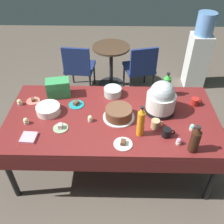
{
  "coord_description": "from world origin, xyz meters",
  "views": [
    {
      "loc": [
        0.04,
        -1.98,
        2.44
      ],
      "look_at": [
        0.0,
        0.0,
        0.8
      ],
      "focal_mm": 39.93,
      "sensor_mm": 36.0,
      "label": 1
    }
  ],
  "objects_px": {
    "soda_bottle_lime_soda": "(167,85)",
    "coffee_mug_black": "(167,133)",
    "maroon_chair_right": "(141,66)",
    "cupcake_rose": "(90,119)",
    "cupcake_berry": "(26,121)",
    "cupcake_vanilla": "(192,127)",
    "coffee_mug_tan": "(156,124)",
    "soda_carton": "(58,88)",
    "frosted_layer_cake": "(119,113)",
    "dessert_plate_coral": "(33,101)",
    "coffee_mug_red": "(195,102)",
    "ceramic_snack_bowl": "(48,109)",
    "soda_bottle_cola": "(195,140)",
    "round_cafe_table": "(111,59)",
    "glass_salad_bowl": "(112,92)",
    "cupcake_lemon": "(19,102)",
    "soda_bottle_orange_juice": "(141,122)",
    "dessert_plate_white": "(123,143)",
    "potluck_table": "(112,120)",
    "water_cooler": "(199,53)",
    "dessert_plate_teal": "(76,104)",
    "maroon_chair_left": "(79,66)",
    "cupcake_cocoa": "(179,141)",
    "dessert_plate_sage": "(61,127)",
    "slow_cooker": "(161,99)"
  },
  "relations": [
    {
      "from": "cupcake_lemon",
      "to": "soda_bottle_orange_juice",
      "type": "xyz_separation_m",
      "value": [
        1.29,
        -0.43,
        0.12
      ]
    },
    {
      "from": "round_cafe_table",
      "to": "potluck_table",
      "type": "bearing_deg",
      "value": -88.34
    },
    {
      "from": "dessert_plate_white",
      "to": "cupcake_rose",
      "type": "bearing_deg",
      "value": 136.23
    },
    {
      "from": "soda_bottle_lime_soda",
      "to": "soda_bottle_orange_juice",
      "type": "height_order",
      "value": "soda_bottle_orange_juice"
    },
    {
      "from": "ceramic_snack_bowl",
      "to": "cupcake_lemon",
      "type": "xyz_separation_m",
      "value": [
        -0.35,
        0.13,
        -0.01
      ]
    },
    {
      "from": "cupcake_berry",
      "to": "cupcake_vanilla",
      "type": "distance_m",
      "value": 1.65
    },
    {
      "from": "cupcake_berry",
      "to": "soda_carton",
      "type": "distance_m",
      "value": 0.55
    },
    {
      "from": "cupcake_rose",
      "to": "water_cooler",
      "type": "height_order",
      "value": "water_cooler"
    },
    {
      "from": "cupcake_vanilla",
      "to": "soda_bottle_orange_juice",
      "type": "relative_size",
      "value": 0.2
    },
    {
      "from": "cupcake_berry",
      "to": "coffee_mug_black",
      "type": "bearing_deg",
      "value": -6.17
    },
    {
      "from": "soda_bottle_cola",
      "to": "dessert_plate_white",
      "type": "bearing_deg",
      "value": 174.9
    },
    {
      "from": "frosted_layer_cake",
      "to": "glass_salad_bowl",
      "type": "bearing_deg",
      "value": 100.26
    },
    {
      "from": "coffee_mug_black",
      "to": "frosted_layer_cake",
      "type": "bearing_deg",
      "value": 150.27
    },
    {
      "from": "ceramic_snack_bowl",
      "to": "coffee_mug_red",
      "type": "xyz_separation_m",
      "value": [
        1.58,
        0.17,
        -0.0
      ]
    },
    {
      "from": "glass_salad_bowl",
      "to": "maroon_chair_right",
      "type": "height_order",
      "value": "maroon_chair_right"
    },
    {
      "from": "glass_salad_bowl",
      "to": "cupcake_rose",
      "type": "xyz_separation_m",
      "value": [
        -0.22,
        -0.46,
        -0.01
      ]
    },
    {
      "from": "soda_bottle_orange_juice",
      "to": "coffee_mug_tan",
      "type": "bearing_deg",
      "value": 31.55
    },
    {
      "from": "ceramic_snack_bowl",
      "to": "soda_bottle_cola",
      "type": "xyz_separation_m",
      "value": [
        1.4,
        -0.5,
        0.09
      ]
    },
    {
      "from": "maroon_chair_right",
      "to": "cupcake_rose",
      "type": "bearing_deg",
      "value": -111.88
    },
    {
      "from": "coffee_mug_red",
      "to": "round_cafe_table",
      "type": "distance_m",
      "value": 1.82
    },
    {
      "from": "glass_salad_bowl",
      "to": "cupcake_lemon",
      "type": "bearing_deg",
      "value": -168.68
    },
    {
      "from": "coffee_mug_tan",
      "to": "soda_carton",
      "type": "relative_size",
      "value": 0.48
    },
    {
      "from": "dessert_plate_teal",
      "to": "coffee_mug_red",
      "type": "relative_size",
      "value": 1.36
    },
    {
      "from": "dessert_plate_sage",
      "to": "soda_bottle_orange_juice",
      "type": "bearing_deg",
      "value": -4.59
    },
    {
      "from": "soda_bottle_lime_soda",
      "to": "frosted_layer_cake",
      "type": "bearing_deg",
      "value": -142.34
    },
    {
      "from": "cupcake_rose",
      "to": "water_cooler",
      "type": "bearing_deg",
      "value": 49.52
    },
    {
      "from": "frosted_layer_cake",
      "to": "cupcake_lemon",
      "type": "height_order",
      "value": "frosted_layer_cake"
    },
    {
      "from": "soda_bottle_lime_soda",
      "to": "water_cooler",
      "type": "relative_size",
      "value": 0.23
    },
    {
      "from": "frosted_layer_cake",
      "to": "coffee_mug_tan",
      "type": "bearing_deg",
      "value": -20.98
    },
    {
      "from": "ceramic_snack_bowl",
      "to": "cupcake_cocoa",
      "type": "xyz_separation_m",
      "value": [
        1.29,
        -0.43,
        -0.01
      ]
    },
    {
      "from": "cupcake_lemon",
      "to": "ceramic_snack_bowl",
      "type": "bearing_deg",
      "value": -20.22
    },
    {
      "from": "glass_salad_bowl",
      "to": "coffee_mug_red",
      "type": "relative_size",
      "value": 1.64
    },
    {
      "from": "dessert_plate_coral",
      "to": "coffee_mug_red",
      "type": "distance_m",
      "value": 1.79
    },
    {
      "from": "ceramic_snack_bowl",
      "to": "soda_carton",
      "type": "relative_size",
      "value": 0.97
    },
    {
      "from": "slow_cooker",
      "to": "dessert_plate_teal",
      "type": "distance_m",
      "value": 0.92
    },
    {
      "from": "soda_bottle_lime_soda",
      "to": "coffee_mug_black",
      "type": "height_order",
      "value": "soda_bottle_lime_soda"
    },
    {
      "from": "soda_bottle_lime_soda",
      "to": "soda_carton",
      "type": "xyz_separation_m",
      "value": [
        -1.23,
        -0.03,
        -0.03
      ]
    },
    {
      "from": "dessert_plate_teal",
      "to": "water_cooler",
      "type": "height_order",
      "value": "water_cooler"
    },
    {
      "from": "cupcake_lemon",
      "to": "soda_bottle_cola",
      "type": "bearing_deg",
      "value": -19.7
    },
    {
      "from": "dessert_plate_coral",
      "to": "cupcake_lemon",
      "type": "height_order",
      "value": "cupcake_lemon"
    },
    {
      "from": "frosted_layer_cake",
      "to": "maroon_chair_left",
      "type": "relative_size",
      "value": 0.38
    },
    {
      "from": "dessert_plate_white",
      "to": "coffee_mug_red",
      "type": "bearing_deg",
      "value": 37.53
    },
    {
      "from": "frosted_layer_cake",
      "to": "coffee_mug_tan",
      "type": "xyz_separation_m",
      "value": [
        0.36,
        -0.14,
        -0.01
      ]
    },
    {
      "from": "glass_salad_bowl",
      "to": "water_cooler",
      "type": "height_order",
      "value": "water_cooler"
    },
    {
      "from": "ceramic_snack_bowl",
      "to": "dessert_plate_white",
      "type": "xyz_separation_m",
      "value": [
        0.78,
        -0.44,
        -0.03
      ]
    },
    {
      "from": "dessert_plate_white",
      "to": "round_cafe_table",
      "type": "relative_size",
      "value": 0.24
    },
    {
      "from": "frosted_layer_cake",
      "to": "dessert_plate_coral",
      "type": "height_order",
      "value": "frosted_layer_cake"
    },
    {
      "from": "frosted_layer_cake",
      "to": "cupcake_berry",
      "type": "height_order",
      "value": "frosted_layer_cake"
    },
    {
      "from": "soda_carton",
      "to": "maroon_chair_right",
      "type": "xyz_separation_m",
      "value": [
        1.04,
        1.15,
        -0.36
      ]
    },
    {
      "from": "slow_cooker",
      "to": "ceramic_snack_bowl",
      "type": "distance_m",
      "value": 1.18
    }
  ]
}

